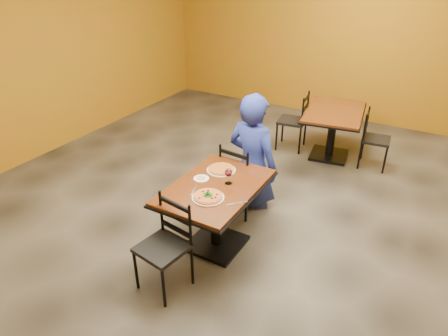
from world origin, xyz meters
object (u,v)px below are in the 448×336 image
Objects in this scene: table_main at (216,202)px; pizza_main at (208,196)px; table_second at (333,123)px; side_plate at (201,179)px; wine_glass at (228,176)px; chair_main_near at (162,248)px; chair_second_right at (376,140)px; pizza_far at (221,169)px; plate_far at (221,170)px; diner at (253,150)px; chair_main_far at (242,177)px; chair_second_left at (292,121)px; plate_main at (208,197)px.

pizza_main is at bearing -76.48° from table_main.
table_second is 2.76m from side_plate.
wine_glass reaches higher than table_main.
chair_main_near reaches higher than side_plate.
chair_second_right reaches higher than pizza_far.
diner is at bearing 85.98° from plate_far.
chair_second_left reaches higher than chair_main_far.
plate_main is 1.94× the size of side_plate.
pizza_far is at bearing 71.87° from side_plate.
chair_second_right is at bearing 64.79° from side_plate.
diner is 4.60× the size of plate_far.
plate_main is at bearing -72.79° from pizza_far.
chair_main_near reaches higher than pizza_main.
chair_second_right is 2.98× the size of pizza_main.
pizza_main is (0.28, -2.95, 0.31)m from chair_second_left.
chair_main_near is at bearing -103.12° from wine_glass.
chair_main_near is 0.64m from pizza_main.
chair_second_right is 2.09m from diner.
pizza_far is at bearing 107.21° from pizza_main.
plate_main is 1.09× the size of pizza_main.
pizza_main is 0.37m from side_plate.
side_plate is 0.89× the size of wine_glass.
wine_glass is at bearing 47.35° from table_main.
chair_main_far is 1.98m from chair_second_left.
chair_main_far is 1.03m from plate_main.
chair_second_right is (1.18, 3.47, -0.03)m from chair_main_near.
chair_second_left is at bearing 95.40° from plate_main.
diner reaches higher than pizza_main.
pizza_main is at bearing 81.29° from chair_main_near.
table_main is 2.73m from chair_second_left.
pizza_far is 0.28m from side_plate.
pizza_main is at bearing -2.10° from chair_second_left.
chair_second_right is 3.03× the size of pizza_far.
chair_second_left reaches higher than plate_main.
chair_second_left is at bearing -80.36° from chair_main_far.
pizza_main is at bearing -72.79° from pizza_far.
chair_main_far is at bearing 105.20° from wine_glass.
chair_second_right is 4.71× the size of wine_glass.
plate_main is at bearing 104.09° from diner.
diner is (-0.48, -1.74, 0.16)m from table_second.
chair_second_right is at bearing 64.07° from plate_far.
chair_second_left is 3.22× the size of pizza_main.
pizza_main is at bearing 0.00° from plate_main.
chair_second_left is at bearing 92.70° from plate_far.
chair_main_near is 4.99× the size of wine_glass.
pizza_main is (0.14, -0.98, 0.32)m from chair_main_far.
diner is at bearing 93.55° from table_main.
wine_glass is at bearing -97.21° from table_second.
chair_main_far is 2.91× the size of plate_far.
diner is at bearing -105.52° from table_second.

